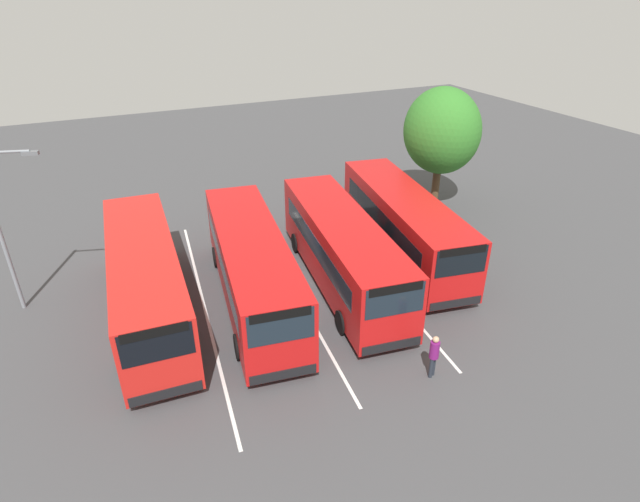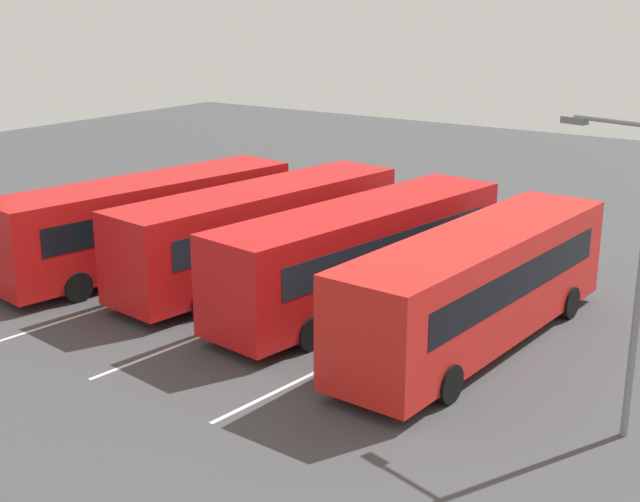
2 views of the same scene
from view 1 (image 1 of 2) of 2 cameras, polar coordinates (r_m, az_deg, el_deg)
The scene contains 11 objects.
ground_plane at distance 22.43m, azimuth -3.13°, elevation -3.89°, with size 73.26×73.26×0.00m, color #424244.
bus_far_left at distance 20.74m, azimuth -18.94°, elevation -2.97°, with size 10.86×3.05×3.08m.
bus_center_left at distance 20.67m, azimuth -7.60°, elevation -1.66°, with size 10.96×3.91×3.08m.
bus_center_right at distance 21.78m, azimuth 2.49°, elevation 0.23°, with size 10.96×3.85×3.08m.
bus_far_right at distance 24.50m, azimuth 9.33°, elevation 3.19°, with size 10.98×4.17×3.08m.
pedestrian at distance 17.56m, azimuth 12.66°, elevation -11.12°, with size 0.42×0.42×1.64m.
street_lamp at distance 22.53m, azimuth -31.99°, elevation 2.77°, with size 0.77×2.15×6.61m.
depot_tree at distance 30.00m, azimuth 13.49°, elevation 12.93°, with size 4.58×4.12×6.81m.
lane_stripe_outer_left at distance 21.56m, azimuth -12.83°, elevation -6.10°, with size 15.39×0.12×0.01m, color silver.
lane_stripe_inner_left at distance 22.43m, azimuth -3.13°, elevation -3.88°, with size 15.39×0.12×0.01m, color silver.
lane_stripe_inner_right at distance 23.91m, azimuth 5.57°, elevation -1.78°, with size 15.39×0.12×0.01m, color silver.
Camera 1 is at (17.74, -6.86, 11.89)m, focal length 28.56 mm.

